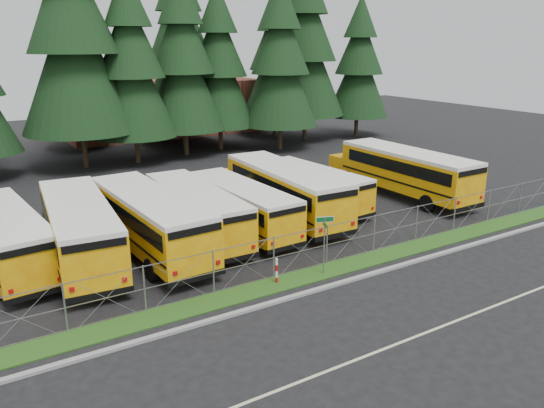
{
  "coord_description": "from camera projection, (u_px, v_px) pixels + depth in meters",
  "views": [
    {
      "loc": [
        -15.63,
        -19.82,
        10.36
      ],
      "look_at": [
        -1.03,
        4.0,
        1.75
      ],
      "focal_mm": 35.0,
      "sensor_mm": 36.0,
      "label": 1
    }
  ],
  "objects": [
    {
      "name": "conifer_12",
      "position": [
        181.0,
        52.0,
        52.65
      ],
      "size": [
        8.44,
        8.44,
        18.66
      ],
      "primitive_type": null,
      "color": "black",
      "rests_on": "ground"
    },
    {
      "name": "bus_east",
      "position": [
        402.0,
        173.0,
        36.65
      ],
      "size": [
        3.05,
        12.4,
        3.24
      ],
      "primitive_type": null,
      "rotation": [
        0.0,
        0.0,
        0.01
      ],
      "color": "orange",
      "rests_on": "ground"
    },
    {
      "name": "conifer_3",
      "position": [
        73.0,
        41.0,
        42.39
      ],
      "size": [
        9.39,
        9.39,
        20.76
      ],
      "primitive_type": null,
      "color": "black",
      "rests_on": "ground"
    },
    {
      "name": "bus_0",
      "position": [
        6.0,
        239.0,
        24.95
      ],
      "size": [
        3.65,
        11.08,
        2.85
      ],
      "primitive_type": null,
      "rotation": [
        0.0,
        0.0,
        0.1
      ],
      "color": "orange",
      "rests_on": "ground"
    },
    {
      "name": "conifer_6",
      "position": [
        219.0,
        68.0,
        50.74
      ],
      "size": [
        7.12,
        7.12,
        15.74
      ],
      "primitive_type": null,
      "color": "black",
      "rests_on": "ground"
    },
    {
      "name": "ground",
      "position": [
        330.0,
        253.0,
        27.0
      ],
      "size": [
        120.0,
        120.0,
        0.0
      ],
      "primitive_type": "plane",
      "color": "black",
      "rests_on": "ground"
    },
    {
      "name": "bus_6",
      "position": [
        312.0,
        187.0,
        34.26
      ],
      "size": [
        3.15,
        10.03,
        2.59
      ],
      "primitive_type": null,
      "rotation": [
        0.0,
        0.0,
        0.08
      ],
      "color": "orange",
      "rests_on": "ground"
    },
    {
      "name": "road_lane_line",
      "position": [
        457.0,
        321.0,
        20.48
      ],
      "size": [
        50.0,
        0.12,
        0.01
      ],
      "primitive_type": "cube",
      "color": "beige",
      "rests_on": "ground"
    },
    {
      "name": "conifer_11",
      "position": [
        73.0,
        73.0,
        51.2
      ],
      "size": [
        6.69,
        6.69,
        14.8
      ],
      "primitive_type": null,
      "color": "black",
      "rests_on": "ground"
    },
    {
      "name": "conifer_8",
      "position": [
        306.0,
        52.0,
        55.57
      ],
      "size": [
        8.35,
        8.35,
        18.47
      ],
      "primitive_type": null,
      "color": "black",
      "rests_on": "ground"
    },
    {
      "name": "conifer_7",
      "position": [
        280.0,
        65.0,
        50.73
      ],
      "size": [
        7.33,
        7.33,
        16.21
      ],
      "primitive_type": null,
      "color": "black",
      "rests_on": "ground"
    },
    {
      "name": "bus_1",
      "position": [
        79.0,
        231.0,
        25.66
      ],
      "size": [
        3.83,
        12.08,
        3.11
      ],
      "primitive_type": null,
      "rotation": [
        0.0,
        0.0,
        -0.09
      ],
      "color": "orange",
      "rests_on": "ground"
    },
    {
      "name": "chainlink_fence",
      "position": [
        343.0,
        241.0,
        25.89
      ],
      "size": [
        44.0,
        0.1,
        2.0
      ],
      "primitive_type": null,
      "color": "gray",
      "rests_on": "ground"
    },
    {
      "name": "street_sign",
      "position": [
        324.0,
        233.0,
        24.0
      ],
      "size": [
        0.79,
        0.52,
        2.81
      ],
      "color": "gray",
      "rests_on": "ground"
    },
    {
      "name": "bus_3",
      "position": [
        194.0,
        213.0,
        28.77
      ],
      "size": [
        2.75,
        10.96,
        2.86
      ],
      "primitive_type": null,
      "rotation": [
        0.0,
        0.0,
        -0.02
      ],
      "color": "orange",
      "rests_on": "ground"
    },
    {
      "name": "conifer_4",
      "position": [
        131.0,
        68.0,
        44.7
      ],
      "size": [
        7.38,
        7.38,
        16.32
      ],
      "primitive_type": null,
      "color": "black",
      "rests_on": "ground"
    },
    {
      "name": "brick_building",
      "position": [
        162.0,
        107.0,
        61.7
      ],
      "size": [
        22.0,
        10.0,
        6.0
      ],
      "primitive_type": "cube",
      "color": "brown",
      "rests_on": "ground"
    },
    {
      "name": "grass_verge",
      "position": [
        352.0,
        264.0,
        25.61
      ],
      "size": [
        50.0,
        1.4,
        0.06
      ],
      "primitive_type": "cube",
      "color": "#1D4B15",
      "rests_on": "ground"
    },
    {
      "name": "striped_bollard",
      "position": [
        277.0,
        271.0,
        23.47
      ],
      "size": [
        0.11,
        0.11,
        1.2
      ],
      "primitive_type": "cylinder",
      "color": "#B20C0C",
      "rests_on": "ground"
    },
    {
      "name": "bus_2",
      "position": [
        147.0,
        222.0,
        26.84
      ],
      "size": [
        3.48,
        12.08,
        3.13
      ],
      "primitive_type": null,
      "rotation": [
        0.0,
        0.0,
        0.06
      ],
      "color": "orange",
      "rests_on": "ground"
    },
    {
      "name": "conifer_13",
      "position": [
        275.0,
        62.0,
        58.5
      ],
      "size": [
        7.31,
        7.31,
        16.17
      ],
      "primitive_type": null,
      "color": "black",
      "rests_on": "ground"
    },
    {
      "name": "bus_4",
      "position": [
        238.0,
        207.0,
        29.92
      ],
      "size": [
        2.87,
        10.56,
        2.74
      ],
      "primitive_type": null,
      "rotation": [
        0.0,
        0.0,
        0.04
      ],
      "color": "orange",
      "rests_on": "ground"
    },
    {
      "name": "conifer_9",
      "position": [
        359.0,
        67.0,
        58.32
      ],
      "size": [
        6.88,
        6.88,
        15.21
      ],
      "primitive_type": null,
      "color": "black",
      "rests_on": "ground"
    },
    {
      "name": "curb",
      "position": [
        371.0,
        274.0,
        24.46
      ],
      "size": [
        50.0,
        0.25,
        0.12
      ],
      "primitive_type": "cube",
      "color": "gray",
      "rests_on": "ground"
    },
    {
      "name": "conifer_5",
      "position": [
        182.0,
        64.0,
        47.81
      ],
      "size": [
        7.55,
        7.55,
        16.7
      ],
      "primitive_type": null,
      "color": "black",
      "rests_on": "ground"
    },
    {
      "name": "bus_5",
      "position": [
        282.0,
        192.0,
        32.11
      ],
      "size": [
        3.24,
        12.25,
        3.19
      ],
      "primitive_type": null,
      "rotation": [
        0.0,
        0.0,
        -0.03
      ],
      "color": "orange",
      "rests_on": "ground"
    }
  ]
}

